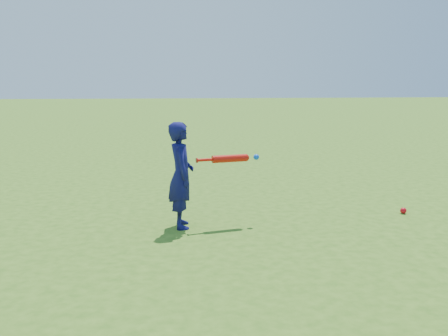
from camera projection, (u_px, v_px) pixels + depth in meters
name	position (u px, v px, depth m)	size (l,w,h in m)	color
ground	(197.00, 220.00, 5.82)	(80.00, 80.00, 0.00)	#376618
child	(181.00, 175.00, 5.46)	(0.43, 0.28, 1.17)	#10104E
ground_ball_red	(403.00, 211.00, 6.10)	(0.08, 0.08, 0.08)	red
bat_swing	(232.00, 158.00, 5.58)	(0.73, 0.22, 0.08)	red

